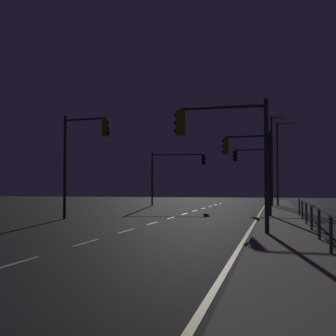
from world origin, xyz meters
TOP-DOWN VIEW (x-y plane):
  - ground_plane at (0.00, 17.50)m, footprint 112.00×112.00m
  - sidewalk_right at (6.23, 17.50)m, footprint 2.27×77.00m
  - lane_markings_center at (0.00, 21.00)m, footprint 0.14×50.00m
  - lane_edge_line at (4.85, 22.50)m, footprint 0.14×53.00m
  - traffic_light_mid_left at (4.35, 22.17)m, footprint 2.87×0.40m
  - traffic_light_far_center at (-3.39, 37.92)m, footprint 5.27×0.66m
  - traffic_light_far_right at (3.96, 36.21)m, footprint 3.25×0.35m
  - traffic_light_near_left at (-4.50, 18.73)m, footprint 2.86×0.55m
  - traffic_light_mid_right at (4.05, 12.08)m, footprint 3.48×0.34m
  - street_lamp_across_street at (6.28, 37.37)m, footprint 1.60×0.88m
  - street_lamp_far_end at (5.73, 37.25)m, footprint 1.27×1.17m
  - barrier_fence at (7.22, 10.49)m, footprint 0.09×25.07m

SIDE VIEW (x-z plane):
  - ground_plane at x=0.00m, z-range 0.00..0.00m
  - lane_edge_line at x=4.85m, z-range 0.00..0.01m
  - lane_markings_center at x=0.00m, z-range 0.00..0.01m
  - sidewalk_right at x=6.23m, z-range 0.00..0.14m
  - barrier_fence at x=7.22m, z-range 0.39..1.37m
  - traffic_light_mid_left at x=4.35m, z-range 1.09..5.94m
  - traffic_light_mid_right at x=4.05m, z-range 1.12..5.95m
  - traffic_light_far_center at x=-3.39m, z-range 1.13..6.28m
  - traffic_light_far_right at x=3.96m, z-range 1.17..6.36m
  - traffic_light_near_left at x=-4.50m, z-range 1.10..6.90m
  - street_lamp_across_street at x=6.28m, z-range 0.86..8.36m
  - street_lamp_far_end at x=5.73m, z-range 0.86..8.90m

